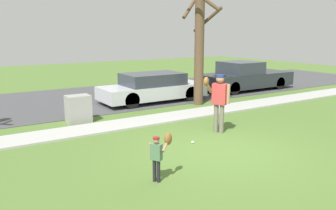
# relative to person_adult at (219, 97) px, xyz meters

# --- Properties ---
(ground_plane) EXTENTS (48.00, 48.00, 0.00)m
(ground_plane) POSITION_rel_person_adult_xyz_m (-1.03, 2.22, -1.09)
(ground_plane) COLOR #4C6B2D
(sidewalk_strip) EXTENTS (36.00, 1.20, 0.06)m
(sidewalk_strip) POSITION_rel_person_adult_xyz_m (-1.03, 2.32, -1.06)
(sidewalk_strip) COLOR #A3A39E
(sidewalk_strip) RESTS_ON ground
(road_surface) EXTENTS (36.00, 6.80, 0.02)m
(road_surface) POSITION_rel_person_adult_xyz_m (-1.03, 7.32, -1.08)
(road_surface) COLOR #424244
(road_surface) RESTS_ON ground
(person_adult) EXTENTS (0.87, 0.54, 1.75)m
(person_adult) POSITION_rel_person_adult_xyz_m (0.00, 0.00, 0.00)
(person_adult) COLOR #6B6656
(person_adult) RESTS_ON ground
(person_child) EXTENTS (0.53, 0.29, 0.98)m
(person_child) POSITION_rel_person_adult_xyz_m (-3.22, -2.00, -0.44)
(person_child) COLOR black
(person_child) RESTS_ON ground
(baseball) EXTENTS (0.07, 0.07, 0.07)m
(baseball) POSITION_rel_person_adult_xyz_m (-1.24, -0.43, -1.05)
(baseball) COLOR white
(baseball) RESTS_ON ground
(utility_cabinet) EXTENTS (0.77, 0.57, 0.92)m
(utility_cabinet) POSITION_rel_person_adult_xyz_m (-3.11, 3.44, -0.63)
(utility_cabinet) COLOR gray
(utility_cabinet) RESTS_ON ground
(street_tree_near) EXTENTS (1.85, 1.88, 5.33)m
(street_tree_near) POSITION_rel_person_adult_xyz_m (2.08, 3.66, 1.74)
(street_tree_near) COLOR brown
(street_tree_near) RESTS_ON ground
(parked_sedan_silver) EXTENTS (4.60, 1.80, 1.23)m
(parked_sedan_silver) POSITION_rel_person_adult_xyz_m (0.75, 5.17, -0.47)
(parked_sedan_silver) COLOR silver
(parked_sedan_silver) RESTS_ON road_surface
(parked_pickup_dark) EXTENTS (5.20, 1.95, 1.48)m
(parked_pickup_dark) POSITION_rel_person_adult_xyz_m (6.32, 5.31, -0.42)
(parked_pickup_dark) COLOR #23282D
(parked_pickup_dark) RESTS_ON road_surface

